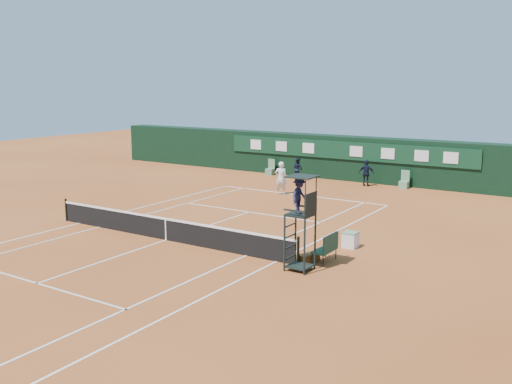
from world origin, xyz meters
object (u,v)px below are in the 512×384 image
at_px(player, 281,178).
at_px(umpire_chair, 300,203).
at_px(player_bench, 327,247).
at_px(cooler, 350,240).
at_px(tennis_net, 166,229).

bearing_deg(player, umpire_chair, 94.89).
bearing_deg(player_bench, cooler, 91.50).
height_order(umpire_chair, cooler, umpire_chair).
bearing_deg(player, cooler, 106.37).
relative_size(umpire_chair, player, 1.72).
relative_size(tennis_net, player, 6.47).
distance_m(player_bench, cooler, 2.31).
bearing_deg(player_bench, umpire_chair, -107.87).
bearing_deg(cooler, umpire_chair, -95.88).
bearing_deg(umpire_chair, tennis_net, 176.56).
bearing_deg(player, tennis_net, 67.17).
bearing_deg(tennis_net, cooler, 24.73).
height_order(umpire_chair, player, umpire_chair).
height_order(tennis_net, umpire_chair, umpire_chair).
xyz_separation_m(cooler, player, (-8.12, 8.25, 0.67)).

